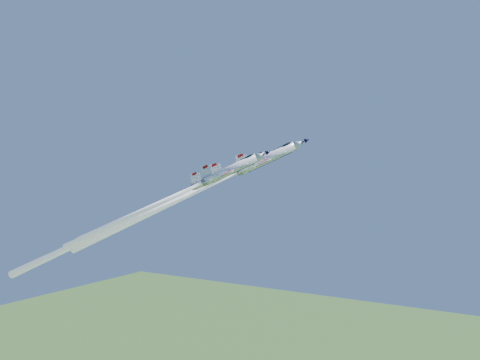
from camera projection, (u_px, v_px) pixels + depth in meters
The scene contains 4 objects.
jet_lead at pixel (192, 194), 126.94m from camera, with size 44.50×22.75×43.06m.
jet_left at pixel (145, 212), 133.97m from camera, with size 52.81×26.86×55.56m.
jet_right at pixel (176, 195), 119.35m from camera, with size 34.89×17.93×31.14m.
jet_slot at pixel (160, 203), 124.17m from camera, with size 34.78×17.81×32.75m.
Camera 1 is at (64.11, -105.00, 103.46)m, focal length 40.00 mm.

